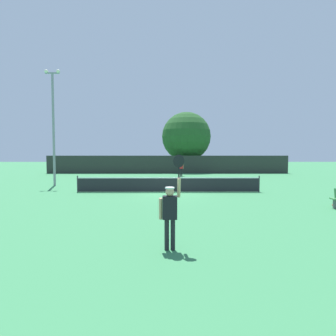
{
  "coord_description": "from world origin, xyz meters",
  "views": [
    {
      "loc": [
        -0.12,
        -17.8,
        2.55
      ],
      "look_at": [
        -0.01,
        3.68,
        1.37
      ],
      "focal_mm": 29.53,
      "sensor_mm": 36.0,
      "label": 1
    }
  ],
  "objects_px": {
    "player_receiving": "(181,167)",
    "spare_racket": "(336,205)",
    "light_pole": "(53,121)",
    "parked_car_mid": "(231,165)",
    "large_tree": "(186,137)",
    "parked_car_near": "(213,165)",
    "player_serving": "(170,208)",
    "tennis_ball": "(164,186)"
  },
  "relations": [
    {
      "from": "player_receiving",
      "to": "spare_racket",
      "type": "relative_size",
      "value": 3.26
    },
    {
      "from": "light_pole",
      "to": "parked_car_mid",
      "type": "xyz_separation_m",
      "value": [
        18.29,
        19.44,
        -4.26
      ]
    },
    {
      "from": "spare_racket",
      "to": "large_tree",
      "type": "height_order",
      "value": "large_tree"
    },
    {
      "from": "large_tree",
      "to": "spare_racket",
      "type": "bearing_deg",
      "value": -77.22
    },
    {
      "from": "player_receiving",
      "to": "parked_car_near",
      "type": "height_order",
      "value": "same"
    },
    {
      "from": "player_serving",
      "to": "light_pole",
      "type": "relative_size",
      "value": 0.28
    },
    {
      "from": "tennis_ball",
      "to": "parked_car_near",
      "type": "relative_size",
      "value": 0.02
    },
    {
      "from": "spare_racket",
      "to": "light_pole",
      "type": "bearing_deg",
      "value": 153.63
    },
    {
      "from": "player_serving",
      "to": "light_pole",
      "type": "distance_m",
      "value": 17.36
    },
    {
      "from": "tennis_ball",
      "to": "large_tree",
      "type": "height_order",
      "value": "large_tree"
    },
    {
      "from": "player_receiving",
      "to": "large_tree",
      "type": "height_order",
      "value": "large_tree"
    },
    {
      "from": "player_serving",
      "to": "tennis_ball",
      "type": "height_order",
      "value": "player_serving"
    },
    {
      "from": "parked_car_mid",
      "to": "player_serving",
      "type": "bearing_deg",
      "value": -107.6
    },
    {
      "from": "parked_car_mid",
      "to": "tennis_ball",
      "type": "bearing_deg",
      "value": -117.73
    },
    {
      "from": "player_serving",
      "to": "player_receiving",
      "type": "bearing_deg",
      "value": 86.28
    },
    {
      "from": "parked_car_mid",
      "to": "player_receiving",
      "type": "bearing_deg",
      "value": -127.46
    },
    {
      "from": "player_serving",
      "to": "player_receiving",
      "type": "xyz_separation_m",
      "value": [
        1.47,
        22.66,
        -0.06
      ]
    },
    {
      "from": "tennis_ball",
      "to": "parked_car_mid",
      "type": "distance_m",
      "value": 22.38
    },
    {
      "from": "parked_car_near",
      "to": "parked_car_mid",
      "type": "xyz_separation_m",
      "value": [
        2.86,
        1.19,
        0.0
      ]
    },
    {
      "from": "parked_car_near",
      "to": "parked_car_mid",
      "type": "height_order",
      "value": "same"
    },
    {
      "from": "player_serving",
      "to": "tennis_ball",
      "type": "xyz_separation_m",
      "value": [
        -0.27,
        13.69,
        -1.07
      ]
    },
    {
      "from": "spare_racket",
      "to": "parked_car_near",
      "type": "xyz_separation_m",
      "value": [
        -1.5,
        26.64,
        0.76
      ]
    },
    {
      "from": "spare_racket",
      "to": "large_tree",
      "type": "distance_m",
      "value": 25.29
    },
    {
      "from": "large_tree",
      "to": "parked_car_near",
      "type": "xyz_separation_m",
      "value": [
        4.0,
        2.41,
        -3.95
      ]
    },
    {
      "from": "player_serving",
      "to": "parked_car_near",
      "type": "xyz_separation_m",
      "value": [
        6.57,
        32.66,
        -0.32
      ]
    },
    {
      "from": "tennis_ball",
      "to": "parked_car_near",
      "type": "xyz_separation_m",
      "value": [
        6.84,
        18.97,
        0.74
      ]
    },
    {
      "from": "spare_racket",
      "to": "parked_car_near",
      "type": "distance_m",
      "value": 26.69
    },
    {
      "from": "player_serving",
      "to": "parked_car_mid",
      "type": "bearing_deg",
      "value": 74.42
    },
    {
      "from": "light_pole",
      "to": "parked_car_mid",
      "type": "relative_size",
      "value": 2.09
    },
    {
      "from": "player_receiving",
      "to": "parked_car_mid",
      "type": "relative_size",
      "value": 0.4
    },
    {
      "from": "large_tree",
      "to": "parked_car_mid",
      "type": "distance_m",
      "value": 8.7
    },
    {
      "from": "spare_racket",
      "to": "parked_car_near",
      "type": "height_order",
      "value": "parked_car_near"
    },
    {
      "from": "player_receiving",
      "to": "spare_racket",
      "type": "xyz_separation_m",
      "value": [
        6.6,
        -16.64,
        -1.02
      ]
    },
    {
      "from": "light_pole",
      "to": "large_tree",
      "type": "height_order",
      "value": "light_pole"
    },
    {
      "from": "player_serving",
      "to": "light_pole",
      "type": "bearing_deg",
      "value": 121.58
    },
    {
      "from": "player_serving",
      "to": "spare_racket",
      "type": "relative_size",
      "value": 4.84
    },
    {
      "from": "tennis_ball",
      "to": "spare_racket",
      "type": "height_order",
      "value": "tennis_ball"
    },
    {
      "from": "parked_car_mid",
      "to": "large_tree",
      "type": "bearing_deg",
      "value": -154.37
    },
    {
      "from": "player_serving",
      "to": "spare_racket",
      "type": "xyz_separation_m",
      "value": [
        8.07,
        6.02,
        -1.08
      ]
    },
    {
      "from": "tennis_ball",
      "to": "spare_racket",
      "type": "distance_m",
      "value": 11.33
    },
    {
      "from": "player_receiving",
      "to": "spare_racket",
      "type": "bearing_deg",
      "value": 111.62
    },
    {
      "from": "light_pole",
      "to": "parked_car_near",
      "type": "relative_size",
      "value": 2.03
    }
  ]
}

